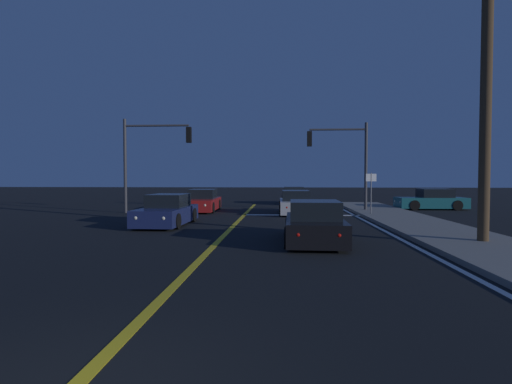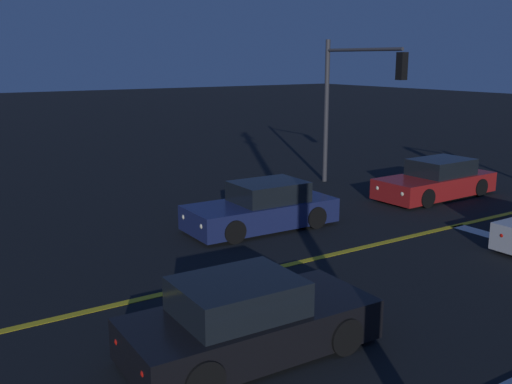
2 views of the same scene
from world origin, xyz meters
name	(u,v)px [view 1 (image 1 of 2)]	position (x,y,z in m)	size (l,w,h in m)	color
sidewalk_right	(460,239)	(7.89, 10.11, 0.07)	(3.20, 36.41, 0.15)	slate
lane_line_center	(221,238)	(0.00, 10.11, 0.01)	(0.20, 34.39, 0.01)	gold
lane_line_edge_right	(402,240)	(6.04, 10.11, 0.01)	(0.16, 34.39, 0.01)	white
stop_bar	(301,215)	(3.14, 18.73, 0.01)	(6.29, 0.50, 0.01)	white
car_following_oncoming_teal	(432,200)	(11.79, 23.31, 0.58)	(4.39, 1.93, 1.34)	#195960
car_far_approaching_white	(294,196)	(3.01, 28.35, 0.58)	(1.87, 4.17, 1.34)	silver
car_parked_curb_silver	(295,204)	(2.84, 19.68, 0.58)	(1.86, 4.68, 1.34)	#B2B5BA
car_lead_oncoming_navy	(167,212)	(-2.94, 13.87, 0.58)	(1.94, 4.43, 1.34)	navy
car_distant_tail_red	(203,202)	(-2.82, 21.15, 0.58)	(1.95, 4.68, 1.34)	maroon
car_side_waiting_black	(314,224)	(3.10, 9.54, 0.58)	(1.95, 4.27, 1.34)	black
traffic_signal_near_right	(344,153)	(5.77, 21.03, 3.56)	(3.59, 0.28, 5.34)	#38383D
traffic_signal_far_left	(150,150)	(-5.62, 19.63, 3.67)	(4.01, 0.28, 5.48)	#38383D
utility_pole_right	(486,81)	(8.19, 9.23, 4.97)	(1.57, 0.33, 9.63)	#4C3823
street_sign_corner	(371,187)	(6.79, 18.23, 1.57)	(0.56, 0.09, 2.32)	slate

